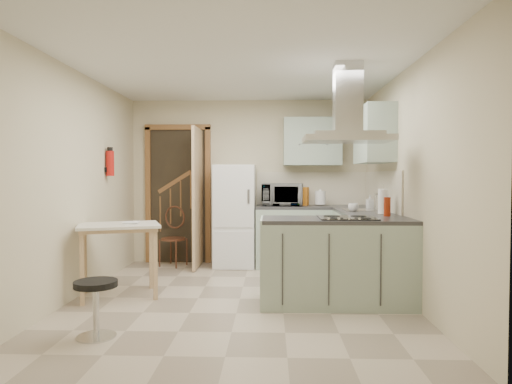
{
  "coord_description": "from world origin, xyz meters",
  "views": [
    {
      "loc": [
        0.34,
        -4.92,
        1.34
      ],
      "look_at": [
        0.16,
        0.45,
        1.15
      ],
      "focal_mm": 32.0,
      "sensor_mm": 36.0,
      "label": 1
    }
  ],
  "objects_px": {
    "stool": "(96,309)",
    "microwave": "(283,195)",
    "peninsula": "(337,261)",
    "fridge": "(235,216)",
    "bentwood_chair": "(173,239)",
    "drop_leaf_table": "(119,260)",
    "extractor_hood": "(347,139)"
  },
  "relations": [
    {
      "from": "bentwood_chair",
      "to": "stool",
      "type": "xyz_separation_m",
      "value": [
        0.0,
        -3.01,
        -0.16
      ]
    },
    {
      "from": "drop_leaf_table",
      "to": "stool",
      "type": "height_order",
      "value": "drop_leaf_table"
    },
    {
      "from": "drop_leaf_table",
      "to": "bentwood_chair",
      "type": "xyz_separation_m",
      "value": [
        0.23,
        1.73,
        -0.0
      ]
    },
    {
      "from": "fridge",
      "to": "bentwood_chair",
      "type": "height_order",
      "value": "fridge"
    },
    {
      "from": "bentwood_chair",
      "to": "stool",
      "type": "distance_m",
      "value": 3.01
    },
    {
      "from": "peninsula",
      "to": "bentwood_chair",
      "type": "distance_m",
      "value": 2.9
    },
    {
      "from": "bentwood_chair",
      "to": "drop_leaf_table",
      "type": "bearing_deg",
      "value": -75.95
    },
    {
      "from": "stool",
      "to": "microwave",
      "type": "distance_m",
      "value": 3.57
    },
    {
      "from": "peninsula",
      "to": "bentwood_chair",
      "type": "bearing_deg",
      "value": 137.54
    },
    {
      "from": "stool",
      "to": "microwave",
      "type": "xyz_separation_m",
      "value": [
        1.62,
        3.07,
        0.83
      ]
    },
    {
      "from": "fridge",
      "to": "stool",
      "type": "height_order",
      "value": "fridge"
    },
    {
      "from": "microwave",
      "to": "bentwood_chair",
      "type": "bearing_deg",
      "value": -172.75
    },
    {
      "from": "peninsula",
      "to": "fridge",
      "type": "bearing_deg",
      "value": 121.74
    },
    {
      "from": "peninsula",
      "to": "microwave",
      "type": "bearing_deg",
      "value": 104.26
    },
    {
      "from": "peninsula",
      "to": "microwave",
      "type": "xyz_separation_m",
      "value": [
        -0.52,
        2.03,
        0.61
      ]
    },
    {
      "from": "drop_leaf_table",
      "to": "microwave",
      "type": "bearing_deg",
      "value": 24.39
    },
    {
      "from": "extractor_hood",
      "to": "microwave",
      "type": "bearing_deg",
      "value": 106.88
    },
    {
      "from": "fridge",
      "to": "stool",
      "type": "xyz_separation_m",
      "value": [
        -0.91,
        -3.03,
        -0.51
      ]
    },
    {
      "from": "bentwood_chair",
      "to": "peninsula",
      "type": "bearing_deg",
      "value": -20.72
    },
    {
      "from": "peninsula",
      "to": "stool",
      "type": "relative_size",
      "value": 3.25
    },
    {
      "from": "fridge",
      "to": "bentwood_chair",
      "type": "distance_m",
      "value": 0.98
    },
    {
      "from": "fridge",
      "to": "extractor_hood",
      "type": "distance_m",
      "value": 2.57
    },
    {
      "from": "fridge",
      "to": "microwave",
      "type": "xyz_separation_m",
      "value": [
        0.71,
        0.05,
        0.31
      ]
    },
    {
      "from": "bentwood_chair",
      "to": "fridge",
      "type": "bearing_deg",
      "value": 23.03
    },
    {
      "from": "drop_leaf_table",
      "to": "bentwood_chair",
      "type": "distance_m",
      "value": 1.74
    },
    {
      "from": "fridge",
      "to": "peninsula",
      "type": "xyz_separation_m",
      "value": [
        1.22,
        -1.98,
        -0.3
      ]
    },
    {
      "from": "fridge",
      "to": "bentwood_chair",
      "type": "relative_size",
      "value": 1.86
    },
    {
      "from": "peninsula",
      "to": "extractor_hood",
      "type": "distance_m",
      "value": 1.27
    },
    {
      "from": "peninsula",
      "to": "drop_leaf_table",
      "type": "distance_m",
      "value": 2.39
    },
    {
      "from": "peninsula",
      "to": "bentwood_chair",
      "type": "xyz_separation_m",
      "value": [
        -2.14,
        1.96,
        -0.05
      ]
    },
    {
      "from": "peninsula",
      "to": "drop_leaf_table",
      "type": "height_order",
      "value": "peninsula"
    },
    {
      "from": "fridge",
      "to": "drop_leaf_table",
      "type": "distance_m",
      "value": 2.12
    }
  ]
}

